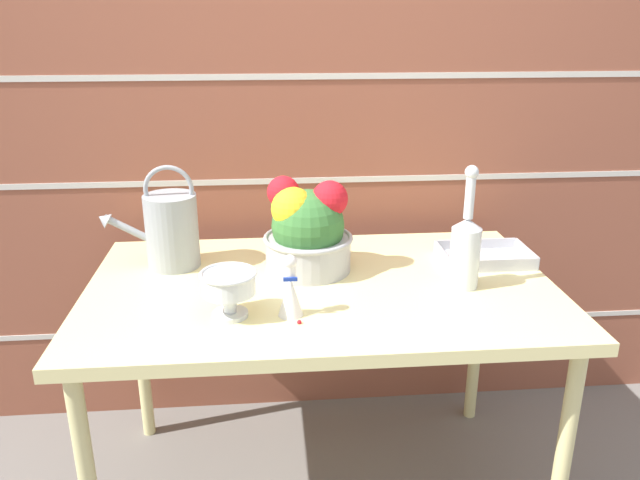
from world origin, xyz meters
The scene contains 9 objects.
brick_wall centered at (0.00, 0.55, 1.10)m, with size 3.60×0.08×2.20m.
patio_table centered at (0.00, 0.00, 0.68)m, with size 1.35×0.83×0.74m.
watering_can centered at (-0.45, 0.18, 0.86)m, with size 0.30×0.16×0.32m.
crystal_pedestal_bowl centered at (-0.25, -0.19, 0.83)m, with size 0.15×0.15×0.12m.
flower_planter centered at (-0.03, 0.11, 0.87)m, with size 0.27×0.27×0.29m.
glass_decanter centered at (0.40, -0.05, 0.86)m, with size 0.08×0.08×0.35m.
figurine_vase centered at (-0.10, -0.19, 0.81)m, with size 0.07×0.07×0.17m.
wire_tray centered at (0.53, 0.13, 0.75)m, with size 0.28×0.19×0.04m.
fallen_petal centered at (-0.08, -0.24, 0.74)m, with size 0.01×0.01×0.01m.
Camera 1 is at (-0.15, -1.65, 1.47)m, focal length 35.00 mm.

